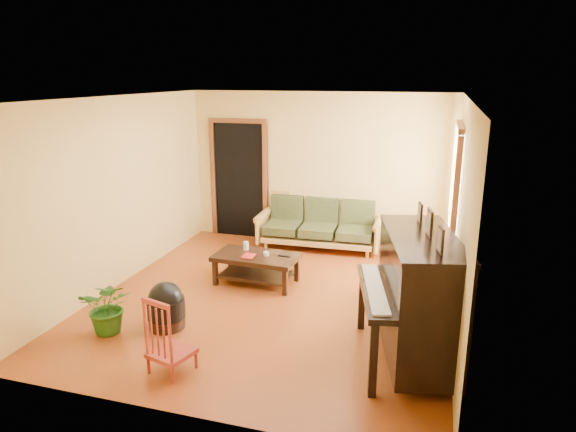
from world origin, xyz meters
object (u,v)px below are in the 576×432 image
(piano, at_px, (418,300))
(potted_plant, at_px, (109,306))
(coffee_table, at_px, (256,269))
(red_chair, at_px, (171,334))
(ceramic_crock, at_px, (418,249))
(armchair, at_px, (404,277))
(sofa, at_px, (319,223))
(footstool, at_px, (166,311))

(piano, height_order, potted_plant, piano)
(piano, bearing_deg, potted_plant, 173.44)
(coffee_table, height_order, potted_plant, potted_plant)
(red_chair, height_order, potted_plant, red_chair)
(coffee_table, xyz_separation_m, ceramic_crock, (2.16, 1.76, -0.08))
(armchair, distance_m, piano, 1.25)
(armchair, relative_size, potted_plant, 1.34)
(red_chair, bearing_deg, armchair, 61.03)
(sofa, xyz_separation_m, footstool, (-1.06, -3.28, -0.23))
(coffee_table, xyz_separation_m, red_chair, (-0.04, -2.35, 0.20))
(armchair, bearing_deg, ceramic_crock, 84.30)
(sofa, height_order, piano, piano)
(footstool, xyz_separation_m, ceramic_crock, (2.71, 3.31, -0.08))
(ceramic_crock, bearing_deg, footstool, -129.32)
(piano, height_order, red_chair, piano)
(red_chair, xyz_separation_m, potted_plant, (-1.08, 0.51, -0.09))
(piano, height_order, footstool, piano)
(footstool, bearing_deg, ceramic_crock, 50.68)
(coffee_table, relative_size, red_chair, 1.42)
(footstool, relative_size, red_chair, 0.54)
(sofa, height_order, potted_plant, sofa)
(coffee_table, distance_m, potted_plant, 2.16)
(coffee_table, height_order, footstool, coffee_table)
(footstool, relative_size, ceramic_crock, 1.66)
(coffee_table, bearing_deg, armchair, -6.84)
(armchair, relative_size, piano, 0.56)
(armchair, height_order, piano, piano)
(armchair, distance_m, red_chair, 2.97)
(piano, distance_m, ceramic_crock, 3.26)
(ceramic_crock, bearing_deg, potted_plant, -132.31)
(coffee_table, xyz_separation_m, potted_plant, (-1.12, -1.84, 0.11))
(red_chair, bearing_deg, sofa, 98.29)
(footstool, height_order, red_chair, red_chair)
(red_chair, relative_size, ceramic_crock, 3.09)
(armchair, bearing_deg, potted_plant, -156.09)
(armchair, xyz_separation_m, ceramic_crock, (0.10, 2.01, -0.30))
(coffee_table, xyz_separation_m, piano, (2.27, -1.45, 0.47))
(piano, distance_m, footstool, 2.87)
(coffee_table, xyz_separation_m, footstool, (-0.56, -1.55, -0.00))
(ceramic_crock, bearing_deg, sofa, -179.04)
(sofa, distance_m, footstool, 3.46)
(footstool, distance_m, potted_plant, 0.65)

